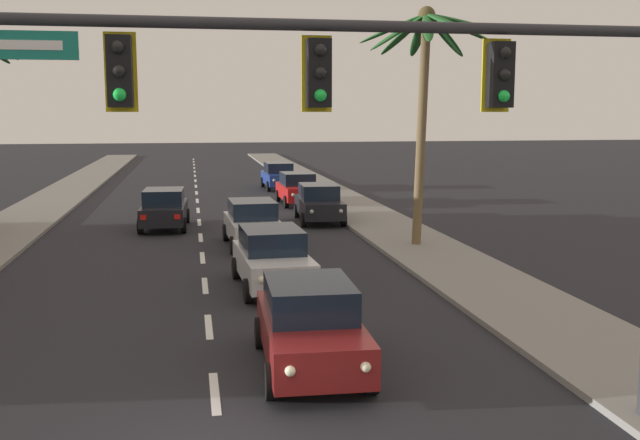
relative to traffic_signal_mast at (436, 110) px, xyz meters
The scene contains 11 objects.
sidewalk_right 21.04m from the traffic_signal_mast, 76.77° to the left, with size 3.20×110.00×0.14m, color gray.
lane_markings 20.61m from the traffic_signal_mast, 97.68° to the left, with size 4.28×88.08×0.01m.
traffic_signal_mast is the anchor object (origin of this frame).
sedan_lead_at_stop_bar 5.44m from the traffic_signal_mast, 110.32° to the left, with size 2.04×4.49×1.68m.
sedan_third_in_queue 10.86m from the traffic_signal_mast, 97.13° to the left, with size 2.11×4.51×1.68m.
sedan_fifth_in_queue 17.13m from the traffic_signal_mast, 94.27° to the left, with size 2.09×4.51×1.68m.
sedan_oncoming_far 22.30m from the traffic_signal_mast, 102.03° to the left, with size 2.09×4.51×1.68m.
sedan_parked_nearest_kerb 36.97m from the traffic_signal_mast, 86.72° to the left, with size 2.06×4.49×1.68m.
sedan_parked_mid_kerb 28.97m from the traffic_signal_mast, 85.67° to the left, with size 2.05×4.49×1.68m.
sedan_parked_far_kerb 22.65m from the traffic_signal_mast, 84.35° to the left, with size 2.06×4.50×1.68m.
palm_right_second 16.07m from the traffic_signal_mast, 72.64° to the left, with size 4.73×4.69×8.53m.
Camera 1 is at (-0.32, -9.98, 4.88)m, focal length 41.38 mm.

